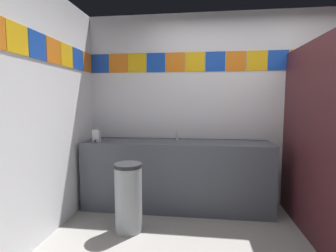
# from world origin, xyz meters

# --- Properties ---
(wall_back) EXTENTS (4.28, 0.09, 2.57)m
(wall_back) POSITION_xyz_m (-0.00, 1.51, 1.29)
(wall_back) COLOR silver
(wall_back) RESTS_ON ground_plane
(wall_side) EXTENTS (0.09, 2.94, 2.57)m
(wall_side) POSITION_xyz_m (-2.18, 0.00, 1.29)
(wall_side) COLOR silver
(wall_side) RESTS_ON ground_plane
(vanity_counter) EXTENTS (2.39, 0.55, 0.88)m
(vanity_counter) POSITION_xyz_m (-0.89, 1.20, 0.45)
(vanity_counter) COLOR #4C515B
(vanity_counter) RESTS_ON ground_plane
(faucet_center) EXTENTS (0.04, 0.10, 0.14)m
(faucet_center) POSITION_xyz_m (-0.89, 1.28, 0.93)
(faucet_center) COLOR silver
(faucet_center) RESTS_ON vanity_counter
(soap_dispenser) EXTENTS (0.09, 0.09, 0.16)m
(soap_dispenser) POSITION_xyz_m (-1.90, 1.04, 0.96)
(soap_dispenser) COLOR #B7BABF
(soap_dispenser) RESTS_ON vanity_counter
(trash_bin) EXTENTS (0.30, 0.30, 0.74)m
(trash_bin) POSITION_xyz_m (-1.35, 0.54, 0.37)
(trash_bin) COLOR #999EA3
(trash_bin) RESTS_ON ground_plane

